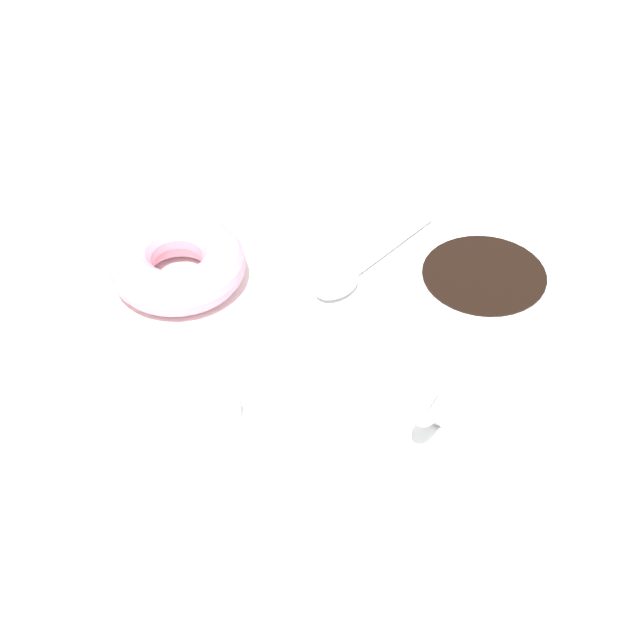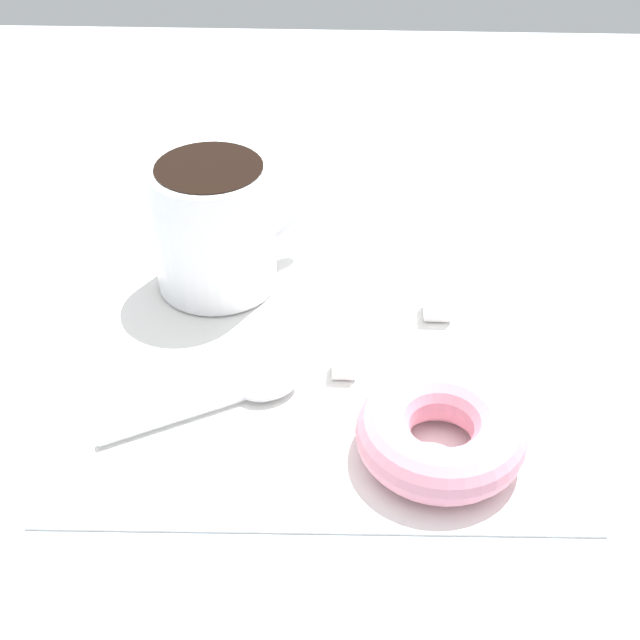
% 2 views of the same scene
% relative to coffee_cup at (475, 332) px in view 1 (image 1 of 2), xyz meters
% --- Properties ---
extents(ground_plane, '(1.20, 1.20, 0.02)m').
position_rel_coffee_cup_xyz_m(ground_plane, '(0.06, -0.10, -0.06)').
color(ground_plane, '#B2BCC6').
extents(napkin, '(0.31, 0.31, 0.00)m').
position_rel_coffee_cup_xyz_m(napkin, '(0.07, -0.07, -0.05)').
color(napkin, white).
rests_on(napkin, ground_plane).
extents(coffee_cup, '(0.10, 0.09, 0.09)m').
position_rel_coffee_cup_xyz_m(coffee_cup, '(0.00, 0.00, 0.00)').
color(coffee_cup, white).
rests_on(coffee_cup, napkin).
extents(donut, '(0.09, 0.09, 0.03)m').
position_rel_coffee_cup_xyz_m(donut, '(0.14, -0.16, -0.03)').
color(donut, pink).
rests_on(donut, napkin).
extents(spoon, '(0.12, 0.07, 0.01)m').
position_rel_coffee_cup_xyz_m(spoon, '(0.03, -0.12, -0.04)').
color(spoon, silver).
rests_on(spoon, napkin).
extents(sugar_cube, '(0.01, 0.01, 0.01)m').
position_rel_coffee_cup_xyz_m(sugar_cube, '(0.09, -0.09, -0.04)').
color(sugar_cube, white).
rests_on(sugar_cube, napkin).
extents(sugar_cube_extra, '(0.02, 0.02, 0.02)m').
position_rel_coffee_cup_xyz_m(sugar_cube_extra, '(0.15, -0.03, -0.04)').
color(sugar_cube_extra, white).
rests_on(sugar_cube_extra, napkin).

